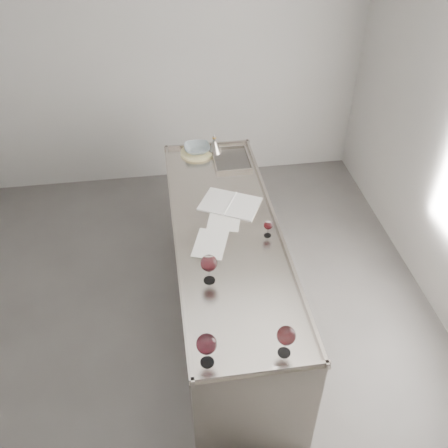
{
  "coord_description": "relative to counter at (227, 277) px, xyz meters",
  "views": [
    {
      "loc": [
        0.08,
        -2.39,
        3.25
      ],
      "look_at": [
        0.47,
        0.28,
        1.02
      ],
      "focal_mm": 40.0,
      "sensor_mm": 36.0,
      "label": 1
    }
  ],
  "objects": [
    {
      "name": "room_shell",
      "position": [
        -0.5,
        -0.3,
        0.93
      ],
      "size": [
        4.54,
        5.04,
        2.84
      ],
      "color": "#4B4947",
      "rests_on": "ground"
    },
    {
      "name": "counter",
      "position": [
        0.0,
        0.0,
        0.0
      ],
      "size": [
        0.77,
        2.42,
        0.97
      ],
      "color": "gray",
      "rests_on": "ground"
    },
    {
      "name": "wine_glass_left",
      "position": [
        -0.28,
        -1.08,
        0.62
      ],
      "size": [
        0.11,
        0.11,
        0.22
      ],
      "rotation": [
        0.0,
        0.0,
        -0.25
      ],
      "color": "white",
      "rests_on": "counter"
    },
    {
      "name": "wine_glass_middle",
      "position": [
        -0.19,
        -0.47,
        0.62
      ],
      "size": [
        0.11,
        0.11,
        0.21
      ],
      "rotation": [
        0.0,
        0.0,
        -0.09
      ],
      "color": "white",
      "rests_on": "counter"
    },
    {
      "name": "wine_glass_right",
      "position": [
        0.15,
        -1.08,
        0.61
      ],
      "size": [
        0.1,
        0.1,
        0.21
      ],
      "rotation": [
        0.0,
        0.0,
        -0.42
      ],
      "color": "white",
      "rests_on": "counter"
    },
    {
      "name": "wine_glass_small",
      "position": [
        0.27,
        -0.09,
        0.56
      ],
      "size": [
        0.06,
        0.06,
        0.13
      ],
      "rotation": [
        0.0,
        0.0,
        -0.41
      ],
      "color": "white",
      "rests_on": "counter"
    },
    {
      "name": "notebook",
      "position": [
        0.07,
        0.3,
        0.47
      ],
      "size": [
        0.52,
        0.47,
        0.02
      ],
      "rotation": [
        0.0,
        0.0,
        -0.48
      ],
      "color": "white",
      "rests_on": "counter"
    },
    {
      "name": "loose_paper_top",
      "position": [
        0.01,
        0.16,
        0.47
      ],
      "size": [
        0.31,
        0.38,
        0.0
      ],
      "primitive_type": "cube",
      "rotation": [
        0.0,
        0.0,
        -0.27
      ],
      "color": "silver",
      "rests_on": "counter"
    },
    {
      "name": "loose_paper_under",
      "position": [
        -0.14,
        -0.12,
        0.47
      ],
      "size": [
        0.3,
        0.36,
        0.0
      ],
      "primitive_type": "cube",
      "rotation": [
        0.0,
        0.0,
        -0.32
      ],
      "color": "silver",
      "rests_on": "counter"
    },
    {
      "name": "trivet",
      "position": [
        -0.1,
        1.08,
        0.48
      ],
      "size": [
        0.36,
        0.36,
        0.02
      ],
      "primitive_type": "cylinder",
      "rotation": [
        0.0,
        0.0,
        -0.28
      ],
      "color": "beige",
      "rests_on": "counter"
    },
    {
      "name": "ceramic_bowl",
      "position": [
        -0.1,
        1.08,
        0.52
      ],
      "size": [
        0.23,
        0.23,
        0.06
      ],
      "primitive_type": "imported",
      "rotation": [
        0.0,
        0.0,
        -0.01
      ],
      "color": "gray",
      "rests_on": "trivet"
    },
    {
      "name": "wine_funnel",
      "position": [
        0.05,
        1.08,
        0.53
      ],
      "size": [
        0.13,
        0.13,
        0.19
      ],
      "rotation": [
        0.0,
        0.0,
        -0.38
      ],
      "color": "gray",
      "rests_on": "counter"
    }
  ]
}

